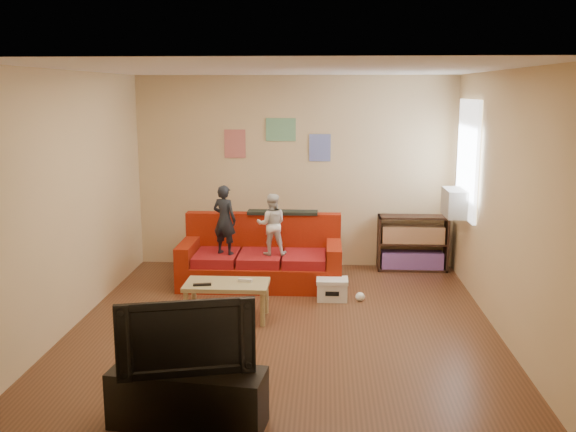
# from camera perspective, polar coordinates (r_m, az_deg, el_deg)

# --- Properties ---
(room_shell) EXTENTS (4.52, 5.02, 2.72)m
(room_shell) POSITION_cam_1_polar(r_m,az_deg,el_deg) (6.64, -0.40, 1.21)
(room_shell) COLOR brown
(room_shell) RESTS_ON ground
(sofa) EXTENTS (2.07, 0.95, 0.91)m
(sofa) POSITION_cam_1_polar(r_m,az_deg,el_deg) (8.41, -2.36, -3.97)
(sofa) COLOR #991F0A
(sofa) RESTS_ON ground
(child_a) EXTENTS (0.38, 0.32, 0.89)m
(child_a) POSITION_cam_1_polar(r_m,az_deg,el_deg) (8.17, -5.67, -0.33)
(child_a) COLOR black
(child_a) RESTS_ON sofa
(child_b) EXTENTS (0.41, 0.33, 0.78)m
(child_b) POSITION_cam_1_polar(r_m,az_deg,el_deg) (8.11, -1.47, -0.74)
(child_b) COLOR silver
(child_b) RESTS_ON sofa
(coffee_table) EXTENTS (0.92, 0.51, 0.41)m
(coffee_table) POSITION_cam_1_polar(r_m,az_deg,el_deg) (7.13, -5.46, -6.37)
(coffee_table) COLOR tan
(coffee_table) RESTS_ON ground
(remote) EXTENTS (0.20, 0.09, 0.02)m
(remote) POSITION_cam_1_polar(r_m,az_deg,el_deg) (7.04, -7.64, -6.06)
(remote) COLOR black
(remote) RESTS_ON coffee_table
(game_controller) EXTENTS (0.16, 0.07, 0.03)m
(game_controller) POSITION_cam_1_polar(r_m,az_deg,el_deg) (7.13, -3.81, -5.72)
(game_controller) COLOR silver
(game_controller) RESTS_ON coffee_table
(bookshelf) EXTENTS (0.97, 0.29, 0.78)m
(bookshelf) POSITION_cam_1_polar(r_m,az_deg,el_deg) (9.17, 10.99, -2.62)
(bookshelf) COLOR #301D13
(bookshelf) RESTS_ON ground
(window) EXTENTS (0.04, 1.08, 1.48)m
(window) POSITION_cam_1_polar(r_m,az_deg,el_deg) (8.42, 15.68, 4.89)
(window) COLOR white
(window) RESTS_ON room_shell
(ac_unit) EXTENTS (0.28, 0.55, 0.35)m
(ac_unit) POSITION_cam_1_polar(r_m,az_deg,el_deg) (8.47, 14.69, 1.15)
(ac_unit) COLOR #B7B2A3
(ac_unit) RESTS_ON window
(artwork_left) EXTENTS (0.30, 0.01, 0.40)m
(artwork_left) POSITION_cam_1_polar(r_m,az_deg,el_deg) (9.13, -4.74, 6.42)
(artwork_left) COLOR #D87266
(artwork_left) RESTS_ON room_shell
(artwork_center) EXTENTS (0.42, 0.01, 0.32)m
(artwork_center) POSITION_cam_1_polar(r_m,az_deg,el_deg) (9.05, -0.65, 7.68)
(artwork_center) COLOR #72B27F
(artwork_center) RESTS_ON room_shell
(artwork_right) EXTENTS (0.30, 0.01, 0.38)m
(artwork_right) POSITION_cam_1_polar(r_m,az_deg,el_deg) (9.05, 2.85, 6.08)
(artwork_right) COLOR #727FCC
(artwork_right) RESTS_ON room_shell
(file_box) EXTENTS (0.38, 0.29, 0.26)m
(file_box) POSITION_cam_1_polar(r_m,az_deg,el_deg) (7.81, 3.94, -6.49)
(file_box) COLOR white
(file_box) RESTS_ON ground
(tv_stand) EXTENTS (1.21, 0.53, 0.44)m
(tv_stand) POSITION_cam_1_polar(r_m,az_deg,el_deg) (5.07, -8.89, -15.68)
(tv_stand) COLOR black
(tv_stand) RESTS_ON ground
(television) EXTENTS (1.01, 0.37, 0.58)m
(television) POSITION_cam_1_polar(r_m,az_deg,el_deg) (4.86, -9.07, -10.32)
(television) COLOR black
(television) RESTS_ON tv_stand
(tissue) EXTENTS (0.13, 0.13, 0.11)m
(tissue) POSITION_cam_1_polar(r_m,az_deg,el_deg) (7.81, 6.42, -7.14)
(tissue) COLOR white
(tissue) RESTS_ON ground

